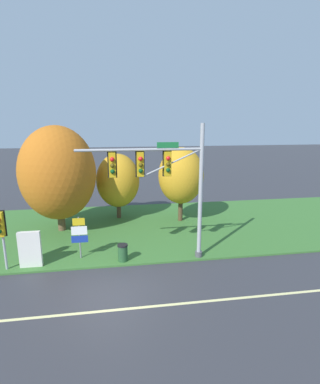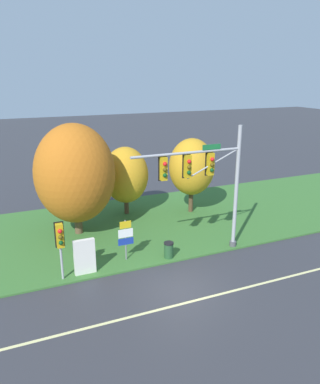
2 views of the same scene
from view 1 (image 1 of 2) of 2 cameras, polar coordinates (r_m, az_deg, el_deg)
ground_plane at (r=14.12m, az=-9.46°, el=-18.63°), size 160.00×160.00×0.00m
lane_stripe at (r=13.12m, az=-9.47°, el=-21.37°), size 36.00×0.16×0.01m
grass_verge at (r=21.57m, az=-9.42°, el=-6.92°), size 48.00×11.50×0.10m
traffic_signal_mast at (r=15.34m, az=0.84°, el=2.97°), size 6.56×0.49×7.26m
pedestrian_signal_near_kerb at (r=16.60m, az=-28.10°, el=-6.07°), size 0.46×0.55×3.13m
route_sign_post at (r=16.89m, az=-15.10°, el=-7.63°), size 0.88×0.08×2.35m
tree_nearest_road at (r=21.03m, az=-18.89°, el=3.40°), size 5.00×5.00×7.12m
tree_left_of_mast at (r=23.06m, az=-8.02°, el=2.16°), size 3.28×3.28×4.99m
tree_behind_signpost at (r=22.08m, az=4.02°, el=3.09°), size 3.33×3.33×5.54m
info_kiosk at (r=16.95m, az=-23.51°, el=-10.00°), size 1.10×0.24×1.90m
trash_bin at (r=16.50m, az=-7.10°, el=-11.37°), size 0.56×0.56×0.93m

